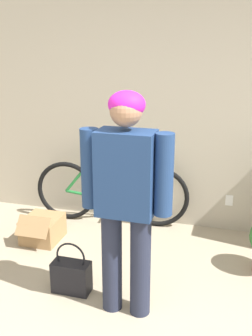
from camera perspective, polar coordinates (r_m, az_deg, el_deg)
The scene contains 5 objects.
wall_back at distance 4.26m, azimuth 8.30°, elevation 8.18°, with size 8.00×0.07×2.60m.
person at distance 2.78m, azimuth 0.01°, elevation -3.23°, with size 0.67×0.26×1.70m.
bicycle at distance 4.47m, azimuth -2.21°, elevation -3.53°, with size 1.76×0.46×0.78m.
handbag at distance 3.42m, azimuth -7.92°, elevation -15.19°, with size 0.32×0.16×0.45m.
cardboard_box at distance 4.27m, azimuth -12.01°, elevation -8.59°, with size 0.37×0.47×0.33m.
Camera 1 is at (0.55, -1.59, 2.00)m, focal length 42.00 mm.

